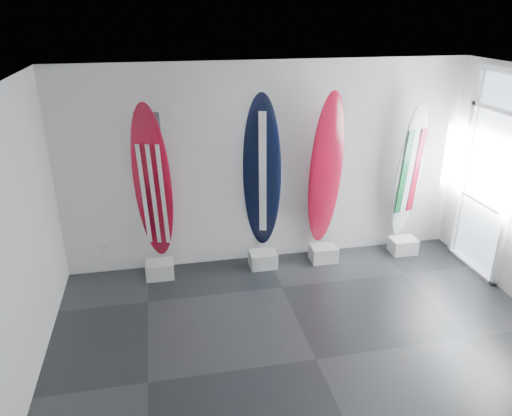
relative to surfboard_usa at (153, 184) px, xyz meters
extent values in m
plane|color=black|center=(1.68, -2.28, -1.40)|extent=(6.00, 6.00, 0.00)
plane|color=white|center=(1.68, -2.28, 1.60)|extent=(6.00, 6.00, 0.00)
plane|color=white|center=(1.68, 0.22, 0.10)|extent=(6.00, 0.00, 6.00)
plane|color=white|center=(-1.32, -2.28, 0.10)|extent=(0.00, 5.00, 5.00)
cube|color=silver|center=(0.00, -0.10, -1.28)|extent=(0.40, 0.30, 0.24)
ellipsoid|color=maroon|center=(0.00, 0.00, 0.00)|extent=(0.61, 0.51, 2.33)
cube|color=silver|center=(1.54, -0.10, -1.28)|extent=(0.40, 0.30, 0.24)
ellipsoid|color=black|center=(1.54, 0.00, 0.04)|extent=(0.66, 0.62, 2.41)
cube|color=silver|center=(2.50, -0.10, -1.28)|extent=(0.40, 0.30, 0.24)
ellipsoid|color=maroon|center=(2.50, 0.00, 0.03)|extent=(0.58, 0.39, 2.39)
cube|color=silver|center=(3.83, -0.10, -1.28)|extent=(0.40, 0.30, 0.24)
ellipsoid|color=white|center=(3.83, 0.00, -0.07)|extent=(0.55, 0.38, 2.19)
cube|color=silver|center=(-0.77, 0.20, -1.05)|extent=(0.09, 0.02, 0.13)
camera|label=1|loc=(0.14, -6.45, 2.27)|focal=34.16mm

